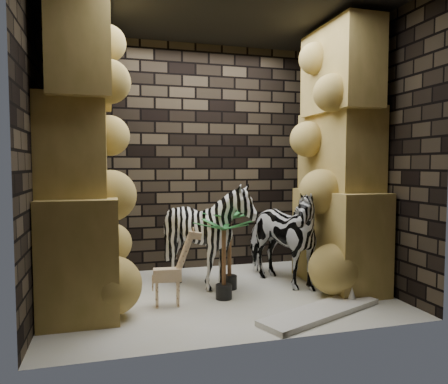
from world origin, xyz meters
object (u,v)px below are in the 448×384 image
object	(u,v)px
palm_back	(224,259)
surfboard	(321,312)
zebra_left	(207,240)
palm_front	(229,249)
giraffe_toy	(167,266)
zebra_right	(278,229)

from	to	relation	value
palm_back	surfboard	bearing A→B (deg)	-41.79
zebra_left	surfboard	bearing A→B (deg)	-44.33
palm_front	palm_back	bearing A→B (deg)	-115.56
giraffe_toy	surfboard	xyz separation A→B (m)	(1.36, -0.60, -0.38)
palm_back	zebra_left	bearing A→B (deg)	101.46
zebra_left	surfboard	distance (m)	1.47
palm_front	giraffe_toy	bearing A→B (deg)	-152.10
zebra_left	palm_front	distance (m)	0.27
surfboard	zebra_left	bearing A→B (deg)	105.12
palm_front	surfboard	bearing A→B (deg)	-58.93
palm_back	surfboard	distance (m)	1.09
zebra_right	zebra_left	bearing A→B (deg)	155.50
zebra_left	zebra_right	bearing A→B (deg)	2.74
zebra_left	palm_back	bearing A→B (deg)	-70.55
zebra_left	giraffe_toy	xyz separation A→B (m)	(-0.51, -0.49, -0.15)
zebra_right	zebra_left	distance (m)	0.84
zebra_right	zebra_left	size ratio (longest dim) A/B	1.09
giraffe_toy	palm_back	bearing A→B (deg)	12.99
giraffe_toy	palm_back	world-z (taller)	palm_back
palm_front	zebra_left	bearing A→B (deg)	159.63
zebra_left	palm_back	xyz separation A→B (m)	(0.08, -0.41, -0.13)
zebra_right	palm_front	distance (m)	0.63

